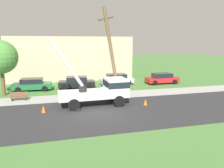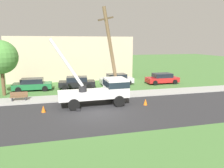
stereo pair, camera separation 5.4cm
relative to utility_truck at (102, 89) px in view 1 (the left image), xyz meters
name	(u,v)px [view 1 (the left image)]	position (x,y,z in m)	size (l,w,h in m)	color
ground_plane	(81,85)	(-0.96, 9.45, -1.41)	(120.00, 120.00, 0.00)	#477538
road_asphalt	(97,114)	(-0.96, -2.55, -1.40)	(80.00, 8.23, 0.01)	#2B2B2D
sidewalk_strip	(88,97)	(-0.96, 2.85, -1.36)	(80.00, 2.57, 0.10)	#9E9E99
utility_truck	(102,89)	(0.00, 0.00, 0.00)	(6.82, 3.21, 5.98)	silver
leaning_utility_pole	(112,54)	(1.23, 1.33, 3.14)	(2.57, 1.56, 8.85)	brown
traffic_cone_ahead	(145,102)	(3.76, -1.26, -1.13)	(0.36, 0.36, 0.56)	orange
traffic_cone_behind	(43,109)	(-5.14, -1.12, -1.13)	(0.36, 0.36, 0.56)	orange
parked_sedan_green	(32,84)	(-6.85, 7.60, -0.70)	(4.44, 2.08, 1.42)	#1E6638
parked_sedan_black	(77,82)	(-1.64, 7.60, -0.70)	(4.55, 2.28, 1.42)	black
parked_sedan_silver	(116,79)	(3.77, 8.62, -0.70)	(4.46, 2.12, 1.42)	#B7B7BF
parked_sedan_red	(162,78)	(9.99, 7.63, -0.70)	(4.40, 2.02, 1.42)	#B21E1E
park_bench	(19,97)	(-7.62, 2.91, -0.95)	(1.60, 0.45, 0.90)	brown
roadside_tree_near	(0,57)	(-9.57, 5.81, 2.67)	(3.50, 3.50, 5.86)	brown
lowrise_building_backdrop	(71,58)	(-1.75, 15.16, 1.79)	(18.00, 6.00, 6.40)	#C6B293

